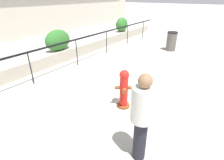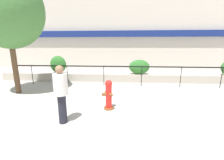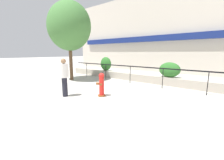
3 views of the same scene
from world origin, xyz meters
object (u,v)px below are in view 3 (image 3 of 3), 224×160
Objects in this scene: street_tree at (69,26)px; hedge_bush_0 at (106,64)px; hedge_bush_1 at (170,70)px; pedestrian at (64,75)px; fire_hydrant at (101,84)px.

hedge_bush_0 is at bearing 72.51° from street_tree.
street_tree is at bearing -107.49° from hedge_bush_0.
pedestrian is at bearing -116.91° from hedge_bush_1.
hedge_bush_1 is 4.64m from fire_hydrant.
pedestrian reaches higher than hedge_bush_0.
fire_hydrant is (3.73, -4.37, -0.51)m from hedge_bush_0.
fire_hydrant is 0.62× the size of pedestrian.
street_tree is (-6.12, -2.78, 2.81)m from hedge_bush_1.
fire_hydrant is (-1.52, -4.37, -0.40)m from hedge_bush_1.
hedge_bush_0 reaches higher than fire_hydrant.
fire_hydrant is at bearing -49.50° from hedge_bush_0.
pedestrian is at bearing -65.69° from hedge_bush_0.
fire_hydrant is 5.84m from street_tree.
hedge_bush_1 is 0.74× the size of pedestrian.
hedge_bush_0 is 3.97m from street_tree.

